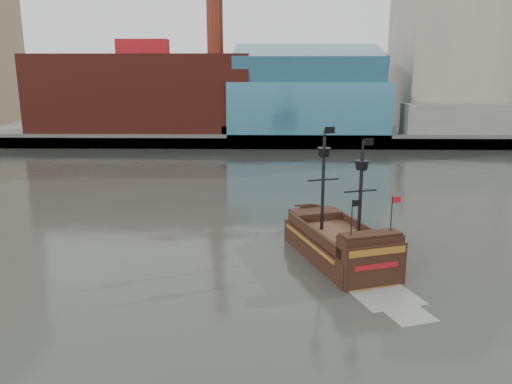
{
  "coord_description": "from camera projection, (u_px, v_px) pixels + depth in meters",
  "views": [
    {
      "loc": [
        2.33,
        -28.53,
        13.59
      ],
      "look_at": [
        1.45,
        11.56,
        4.0
      ],
      "focal_mm": 35.0,
      "sensor_mm": 36.0,
      "label": 1
    }
  ],
  "objects": [
    {
      "name": "pirate_ship",
      "position": [
        339.0,
        248.0,
        37.06
      ],
      "size": [
        8.34,
        14.6,
        10.48
      ],
      "rotation": [
        0.0,
        0.0,
        0.32
      ],
      "color": "black",
      "rests_on": "ground"
    },
    {
      "name": "skyline",
      "position": [
        281.0,
        21.0,
        107.35
      ],
      "size": [
        149.0,
        45.0,
        62.0
      ],
      "color": "#7D684B",
      "rests_on": "promenade_far"
    },
    {
      "name": "seawall",
      "position": [
        254.0,
        142.0,
        91.42
      ],
      "size": [
        220.0,
        1.0,
        2.6
      ],
      "primitive_type": "cube",
      "color": "#4C4C49",
      "rests_on": "ground"
    },
    {
      "name": "promenade_far",
      "position": [
        257.0,
        127.0,
        120.17
      ],
      "size": [
        220.0,
        60.0,
        2.0
      ],
      "primitive_type": "cube",
      "color": "slate",
      "rests_on": "ground"
    },
    {
      "name": "ground",
      "position": [
        229.0,
        298.0,
        30.95
      ],
      "size": [
        400.0,
        400.0,
        0.0
      ],
      "primitive_type": "plane",
      "color": "#242622",
      "rests_on": "ground"
    }
  ]
}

